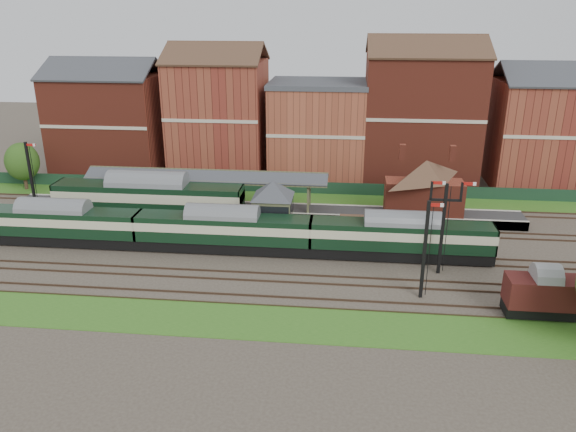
# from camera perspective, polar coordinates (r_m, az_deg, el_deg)

# --- Properties ---
(ground) EXTENTS (160.00, 160.00, 0.00)m
(ground) POSITION_cam_1_polar(r_m,az_deg,el_deg) (51.76, 1.34, -3.94)
(ground) COLOR #473D33
(ground) RESTS_ON ground
(grass_back) EXTENTS (90.00, 4.50, 0.06)m
(grass_back) POSITION_cam_1_polar(r_m,az_deg,el_deg) (66.60, 2.48, 1.77)
(grass_back) COLOR #2D6619
(grass_back) RESTS_ON ground
(grass_front) EXTENTS (90.00, 5.00, 0.06)m
(grass_front) POSITION_cam_1_polar(r_m,az_deg,el_deg) (41.17, -0.07, -10.81)
(grass_front) COLOR #2D6619
(grass_front) RESTS_ON ground
(fence) EXTENTS (90.00, 0.12, 1.50)m
(fence) POSITION_cam_1_polar(r_m,az_deg,el_deg) (68.28, 2.60, 2.88)
(fence) COLOR #193823
(fence) RESTS_ON ground
(platform) EXTENTS (55.00, 3.40, 1.00)m
(platform) POSITION_cam_1_polar(r_m,az_deg,el_deg) (61.08, -2.58, 0.47)
(platform) COLOR #2D2D2D
(platform) RESTS_ON ground
(signal_box) EXTENTS (5.40, 5.40, 6.00)m
(signal_box) POSITION_cam_1_polar(r_m,az_deg,el_deg) (53.85, -1.53, 0.72)
(signal_box) COLOR #667D59
(signal_box) RESTS_ON ground
(brick_hut) EXTENTS (3.20, 2.64, 2.94)m
(brick_hut) POSITION_cam_1_polar(r_m,az_deg,el_deg) (54.15, 6.92, -1.58)
(brick_hut) COLOR maroon
(brick_hut) RESTS_ON ground
(station_building) EXTENTS (8.10, 8.10, 5.90)m
(station_building) POSITION_cam_1_polar(r_m,az_deg,el_deg) (59.91, 13.69, 2.97)
(station_building) COLOR maroon
(station_building) RESTS_ON platform
(canopy) EXTENTS (26.00, 3.89, 4.08)m
(canopy) POSITION_cam_1_polar(r_m,az_deg,el_deg) (60.97, -8.24, 4.27)
(canopy) COLOR brown
(canopy) RESTS_ON platform
(semaphore_bracket) EXTENTS (3.60, 0.25, 8.18)m
(semaphore_bracket) POSITION_cam_1_polar(r_m,az_deg,el_deg) (48.25, 15.53, -0.64)
(semaphore_bracket) COLOR black
(semaphore_bracket) RESTS_ON ground
(semaphore_platform_end) EXTENTS (1.23, 0.25, 8.00)m
(semaphore_platform_end) POSITION_cam_1_polar(r_m,az_deg,el_deg) (66.75, -24.63, 3.63)
(semaphore_platform_end) COLOR black
(semaphore_platform_end) RESTS_ON ground
(semaphore_siding) EXTENTS (1.23, 0.25, 8.00)m
(semaphore_siding) POSITION_cam_1_polar(r_m,az_deg,el_deg) (43.99, 13.75, -3.24)
(semaphore_siding) COLOR black
(semaphore_siding) RESTS_ON ground
(town_backdrop) EXTENTS (69.00, 10.00, 16.00)m
(town_backdrop) POSITION_cam_1_polar(r_m,az_deg,el_deg) (73.49, 2.88, 9.19)
(town_backdrop) COLOR maroon
(town_backdrop) RESTS_ON ground
(dmu_train) EXTENTS (48.52, 2.55, 3.73)m
(dmu_train) POSITION_cam_1_polar(r_m,az_deg,el_deg) (51.92, -6.60, -1.37)
(dmu_train) COLOR black
(dmu_train) RESTS_ON ground
(platform_railcar) EXTENTS (19.76, 3.11, 4.55)m
(platform_railcar) POSITION_cam_1_polar(r_m,az_deg,el_deg) (60.16, -13.94, 1.71)
(platform_railcar) COLOR black
(platform_railcar) RESTS_ON ground
(goods_van_a) EXTENTS (5.29, 2.29, 3.21)m
(goods_van_a) POSITION_cam_1_polar(r_m,az_deg,el_deg) (45.18, 24.50, -7.19)
(goods_van_a) COLOR black
(goods_van_a) RESTS_ON ground
(tree_back) EXTENTS (4.05, 4.05, 5.92)m
(tree_back) POSITION_cam_1_polar(r_m,az_deg,el_deg) (76.39, -25.40, 5.02)
(tree_back) COLOR #382619
(tree_back) RESTS_ON ground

